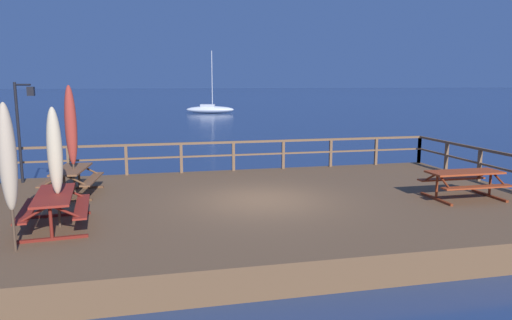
{
  "coord_description": "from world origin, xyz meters",
  "views": [
    {
      "loc": [
        -2.91,
        -12.16,
        3.86
      ],
      "look_at": [
        0.0,
        0.68,
        1.67
      ],
      "focal_mm": 32.79,
      "sensor_mm": 36.0,
      "label": 1
    }
  ],
  "objects": [
    {
      "name": "ground_plane",
      "position": [
        0.0,
        0.0,
        0.0
      ],
      "size": [
        600.0,
        600.0,
        0.0
      ],
      "primitive_type": "plane",
      "color": "navy"
    },
    {
      "name": "wooden_deck",
      "position": [
        0.0,
        0.0,
        0.34
      ],
      "size": [
        15.38,
        9.12,
        0.67
      ],
      "primitive_type": "cube",
      "color": "brown",
      "rests_on": "ground"
    },
    {
      "name": "railing_waterside_far",
      "position": [
        0.0,
        4.41,
        1.42
      ],
      "size": [
        15.18,
        0.1,
        1.09
      ],
      "color": "brown",
      "rests_on": "wooden_deck"
    },
    {
      "name": "railing_side_right",
      "position": [
        7.54,
        0.0,
        1.41
      ],
      "size": [
        0.1,
        8.92,
        1.09
      ],
      "color": "brown",
      "rests_on": "wooden_deck"
    },
    {
      "name": "picnic_table_front_right",
      "position": [
        5.53,
        -1.07,
        1.23
      ],
      "size": [
        2.05,
        1.41,
        0.78
      ],
      "color": "#993819",
      "rests_on": "wooden_deck"
    },
    {
      "name": "picnic_table_mid_centre",
      "position": [
        -5.16,
        1.8,
        1.23
      ],
      "size": [
        1.58,
        2.07,
        0.78
      ],
      "color": "brown",
      "rests_on": "wooden_deck"
    },
    {
      "name": "picnic_table_back_left",
      "position": [
        -5.04,
        -1.39,
        1.24
      ],
      "size": [
        1.59,
        2.3,
        0.78
      ],
      "color": "maroon",
      "rests_on": "wooden_deck"
    },
    {
      "name": "patio_umbrella_tall_mid_right",
      "position": [
        -5.52,
        -2.8,
        2.48
      ],
      "size": [
        0.32,
        0.32,
        2.84
      ],
      "color": "#4C3828",
      "rests_on": "wooden_deck"
    },
    {
      "name": "patio_umbrella_short_back",
      "position": [
        -5.09,
        1.74,
        2.65
      ],
      "size": [
        0.32,
        0.32,
        3.12
      ],
      "color": "#4C3828",
      "rests_on": "wooden_deck"
    },
    {
      "name": "patio_umbrella_tall_mid_left",
      "position": [
        -4.96,
        -1.37,
        2.37
      ],
      "size": [
        0.32,
        0.32,
        2.68
      ],
      "color": "#4C3828",
      "rests_on": "wooden_deck"
    },
    {
      "name": "lamp_post_hooked",
      "position": [
        -6.81,
        3.78,
        2.78
      ],
      "size": [
        0.65,
        0.37,
        3.2
      ],
      "color": "black",
      "rests_on": "wooden_deck"
    },
    {
      "name": "sailboat_distant",
      "position": [
        4.5,
        46.86,
        0.51
      ],
      "size": [
        6.23,
        3.01,
        7.72
      ],
      "color": "silver",
      "rests_on": "ground"
    }
  ]
}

